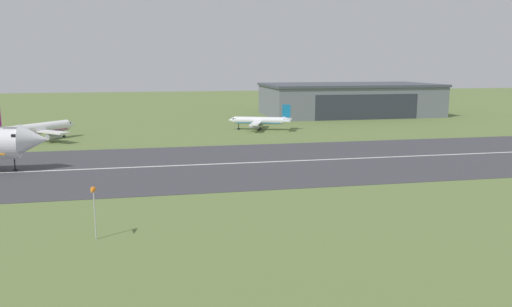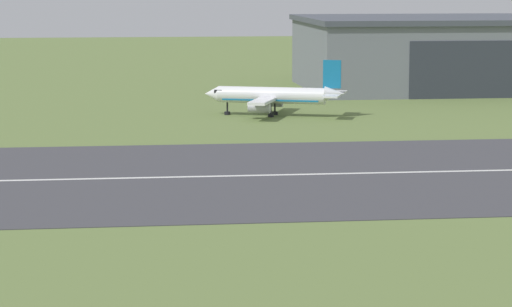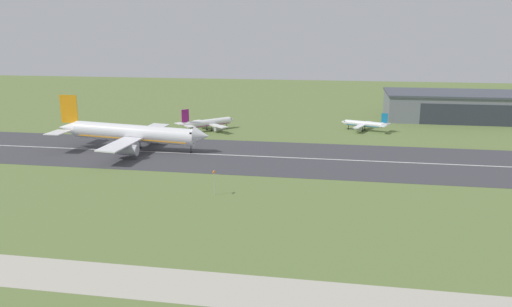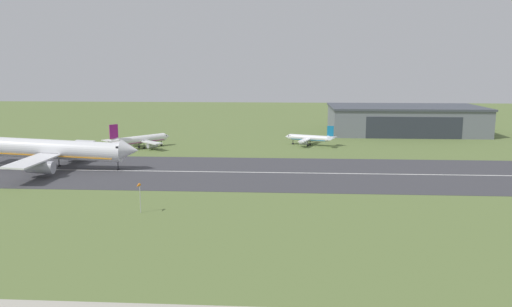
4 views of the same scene
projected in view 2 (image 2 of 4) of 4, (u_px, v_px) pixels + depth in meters
The scene contains 4 objects.
runway_strip at pixel (346, 174), 118.16m from camera, with size 423.03×45.22×0.06m, color #3D3D42.
runway_centreline at pixel (346, 173), 118.16m from camera, with size 380.73×0.70×0.01m, color silver.
hangar_building at pixel (495, 52), 208.56m from camera, with size 66.46×35.54×12.29m.
airplane_parked_west at pixel (274, 96), 167.00m from camera, with size 20.24×16.59×7.86m.
Camera 2 is at (-23.48, 2.75, 19.13)m, focal length 85.00 mm.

